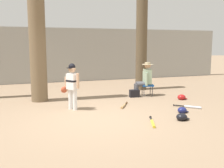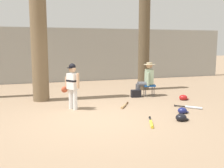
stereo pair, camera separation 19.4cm
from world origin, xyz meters
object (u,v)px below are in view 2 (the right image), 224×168
(bat_yellow_trainer, at_px, (151,123))
(batting_helmet_black, at_px, (181,118))
(bat_aluminum_silver, at_px, (191,107))
(folding_stool, at_px, (149,86))
(tree_behind_spectator, at_px, (144,45))
(bat_wood_tan, at_px, (124,106))
(tree_near_player, at_px, (38,17))
(batting_helmet_red, at_px, (183,98))
(batting_helmet_navy, at_px, (182,111))
(young_ballplayer, at_px, (72,83))
(handbag_beside_stool, at_px, (136,94))
(seated_spectator, at_px, (146,78))

(bat_yellow_trainer, distance_m, batting_helmet_black, 0.82)
(bat_aluminum_silver, distance_m, bat_yellow_trainer, 2.08)
(folding_stool, distance_m, bat_yellow_trainer, 3.48)
(tree_behind_spectator, height_order, bat_wood_tan, tree_behind_spectator)
(bat_aluminum_silver, bearing_deg, tree_near_player, 148.95)
(tree_behind_spectator, distance_m, batting_helmet_red, 2.92)
(batting_helmet_navy, bearing_deg, young_ballplayer, 153.79)
(tree_near_player, bearing_deg, bat_aluminum_silver, -31.05)
(folding_stool, distance_m, bat_wood_tan, 1.99)
(folding_stool, relative_size, bat_wood_tan, 0.75)
(handbag_beside_stool, distance_m, batting_helmet_black, 3.00)
(handbag_beside_stool, bearing_deg, batting_helmet_red, -34.81)
(tree_near_player, relative_size, handbag_beside_stool, 18.29)
(tree_behind_spectator, xyz_separation_m, seated_spectator, (-0.47, -1.30, -1.16))
(bat_yellow_trainer, bearing_deg, bat_wood_tan, 89.78)
(tree_behind_spectator, xyz_separation_m, folding_stool, (-0.38, -1.32, -1.44))
(bat_wood_tan, relative_size, batting_helmet_black, 1.99)
(young_ballplayer, height_order, bat_yellow_trainer, young_ballplayer)
(young_ballplayer, height_order, batting_helmet_black, young_ballplayer)
(young_ballplayer, relative_size, bat_aluminum_silver, 2.12)
(folding_stool, height_order, bat_aluminum_silver, folding_stool)
(tree_near_player, bearing_deg, seated_spectator, -5.21)
(bat_aluminum_silver, relative_size, batting_helmet_red, 1.90)
(seated_spectator, bearing_deg, bat_yellow_trainer, -113.04)
(folding_stool, relative_size, seated_spectator, 0.40)
(tree_behind_spectator, distance_m, folding_stool, 1.99)
(young_ballplayer, height_order, folding_stool, young_ballplayer)
(bat_aluminum_silver, bearing_deg, batting_helmet_black, -134.08)
(handbag_beside_stool, height_order, bat_yellow_trainer, handbag_beside_stool)
(bat_yellow_trainer, bearing_deg, seated_spectator, 66.96)
(bat_wood_tan, distance_m, bat_aluminum_silver, 1.94)
(tree_behind_spectator, distance_m, bat_aluminum_silver, 3.84)
(tree_behind_spectator, bearing_deg, bat_aluminum_silver, -90.50)
(bat_wood_tan, xyz_separation_m, batting_helmet_black, (0.81, -1.76, 0.05))
(young_ballplayer, relative_size, bat_wood_tan, 2.03)
(bat_wood_tan, distance_m, batting_helmet_red, 2.24)
(handbag_beside_stool, bearing_deg, folding_stool, 9.72)
(bat_aluminum_silver, bearing_deg, handbag_beside_stool, 113.94)
(bat_aluminum_silver, bearing_deg, batting_helmet_red, 68.63)
(seated_spectator, bearing_deg, batting_helmet_navy, -92.45)
(handbag_beside_stool, bearing_deg, batting_helmet_navy, -82.00)
(folding_stool, height_order, batting_helmet_red, folding_stool)
(bat_aluminum_silver, xyz_separation_m, bat_yellow_trainer, (-1.79, -1.06, 0.00))
(bat_wood_tan, xyz_separation_m, bat_yellow_trainer, (-0.01, -1.82, 0.00))
(folding_stool, bearing_deg, handbag_beside_stool, -170.28)
(batting_helmet_black, bearing_deg, batting_helmet_red, 56.24)
(folding_stool, distance_m, handbag_beside_stool, 0.60)
(tree_near_player, xyz_separation_m, tree_behind_spectator, (4.09, 0.97, -0.88))
(bat_yellow_trainer, relative_size, batting_helmet_navy, 2.60)
(tree_near_player, xyz_separation_m, seated_spectator, (3.61, -0.33, -2.04))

